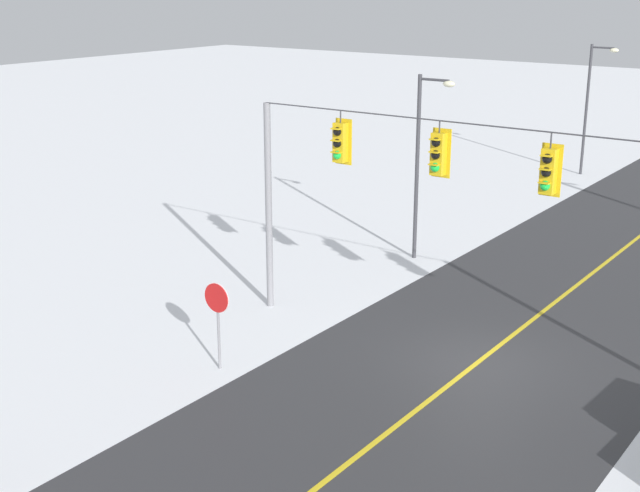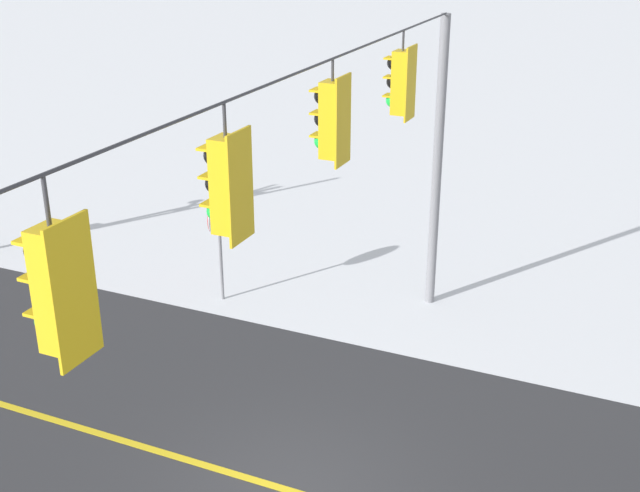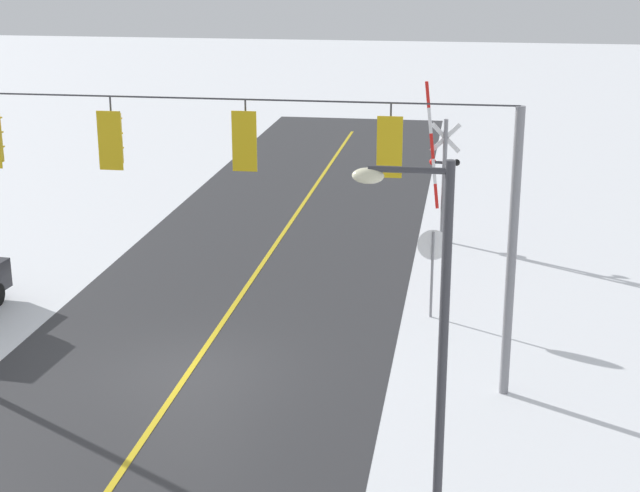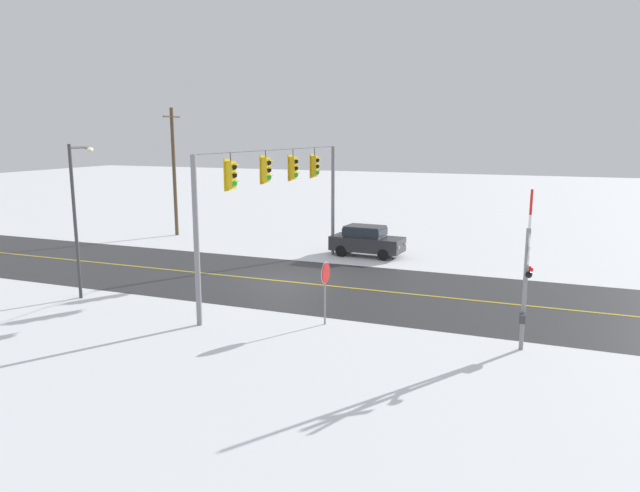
{
  "view_description": "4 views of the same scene",
  "coord_description": "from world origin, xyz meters",
  "views": [
    {
      "loc": [
        8.75,
        -19.27,
        9.62
      ],
      "look_at": [
        -3.01,
        -2.94,
        3.37
      ],
      "focal_mm": 48.69,
      "sensor_mm": 36.0,
      "label": 1
    },
    {
      "loc": [
        8.8,
        4.37,
        8.1
      ],
      "look_at": [
        -4.06,
        -1.36,
        2.22
      ],
      "focal_mm": 45.69,
      "sensor_mm": 36.0,
      "label": 2
    },
    {
      "loc": [
        -6.05,
        19.57,
        9.24
      ],
      "look_at": [
        -2.9,
        -0.58,
        2.94
      ],
      "focal_mm": 54.83,
      "sensor_mm": 36.0,
      "label": 3
    },
    {
      "loc": [
        -24.62,
        -11.77,
        6.92
      ],
      "look_at": [
        -2.06,
        -2.8,
        2.27
      ],
      "focal_mm": 33.07,
      "sensor_mm": 36.0,
      "label": 4
    }
  ],
  "objects": [
    {
      "name": "ground_plane",
      "position": [
        0.0,
        0.0,
        0.0
      ],
      "size": [
        160.0,
        160.0,
        0.0
      ],
      "primitive_type": "plane",
      "color": "white"
    },
    {
      "name": "signal_span",
      "position": [
        -0.02,
        -0.01,
        4.4
      ],
      "size": [
        14.2,
        0.47,
        6.22
      ],
      "color": "gray",
      "rests_on": "ground"
    },
    {
      "name": "stop_sign",
      "position": [
        -5.23,
        -4.28,
        1.71
      ],
      "size": [
        0.8,
        0.09,
        2.35
      ],
      "color": "gray",
      "rests_on": "ground"
    },
    {
      "name": "railroad_crossing",
      "position": [
        -5.21,
        -11.15,
        2.35
      ],
      "size": [
        1.19,
        0.31,
        5.17
      ],
      "color": "gray",
      "rests_on": "ground"
    },
    {
      "name": "streetlamp_near",
      "position": [
        -5.59,
        6.72,
        3.92
      ],
      "size": [
        1.39,
        0.28,
        6.5
      ],
      "color": "#38383D",
      "rests_on": "ground"
    }
  ]
}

